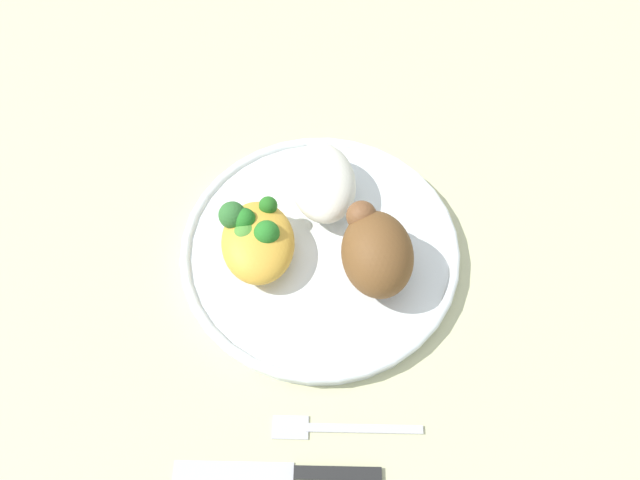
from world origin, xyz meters
The scene contains 7 objects.
ground_plane centered at (0.00, 0.00, 0.00)m, with size 2.00×2.00×0.00m, color #C2C092.
plate centered at (0.00, 0.00, 0.01)m, with size 0.30×0.30×0.02m.
roasted_chicken centered at (-0.04, -0.05, 0.06)m, with size 0.10×0.07×0.07m.
rice_pile centered at (0.06, -0.01, 0.04)m, with size 0.10×0.07×0.05m, color white.
mac_cheese_with_broccoli centered at (0.00, 0.07, 0.04)m, with size 0.10×0.08×0.05m.
fork centered at (-0.19, 0.01, 0.00)m, with size 0.03×0.14×0.01m.
knife centered at (-0.22, 0.05, 0.00)m, with size 0.04×0.19×0.01m.
Camera 1 is at (-0.32, 0.04, 0.59)m, focal length 34.37 mm.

